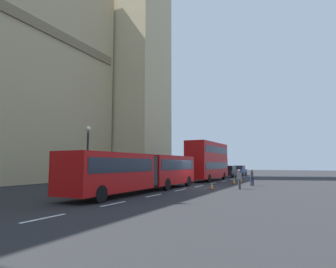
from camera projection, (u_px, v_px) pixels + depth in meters
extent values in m
plane|color=#262628|center=(194.00, 187.00, 26.83)|extent=(160.00, 160.00, 0.00)
cube|color=silver|center=(44.00, 218.00, 11.54)|extent=(2.20, 0.16, 0.01)
cube|color=silver|center=(113.00, 204.00, 15.65)|extent=(2.20, 0.16, 0.01)
cube|color=silver|center=(154.00, 195.00, 19.77)|extent=(2.20, 0.16, 0.01)
cube|color=silver|center=(180.00, 190.00, 23.88)|extent=(2.20, 0.16, 0.01)
cube|color=silver|center=(199.00, 186.00, 28.00)|extent=(2.20, 0.16, 0.01)
cube|color=silver|center=(213.00, 183.00, 32.11)|extent=(2.20, 0.16, 0.01)
cube|color=silver|center=(224.00, 181.00, 36.23)|extent=(2.20, 0.16, 0.01)
cube|color=silver|center=(232.00, 179.00, 40.34)|extent=(2.20, 0.16, 0.01)
cube|color=silver|center=(239.00, 178.00, 44.45)|extent=(2.20, 0.16, 0.01)
cube|color=#C6B284|center=(136.00, 22.00, 49.62)|extent=(9.16, 9.16, 53.41)
cube|color=#B20F0F|center=(166.00, 170.00, 26.19)|extent=(7.53, 2.50, 2.50)
cube|color=#1E232D|center=(166.00, 165.00, 26.24)|extent=(6.93, 2.54, 0.90)
cube|color=#B20F0F|center=(109.00, 172.00, 18.65)|extent=(7.53, 2.50, 2.50)
cube|color=#1E232D|center=(109.00, 165.00, 18.69)|extent=(6.93, 2.54, 0.90)
cylinder|color=#2D2D2D|center=(143.00, 171.00, 22.42)|extent=(2.38, 2.38, 2.25)
cylinder|color=black|center=(188.00, 181.00, 27.74)|extent=(1.00, 0.30, 1.00)
cylinder|color=black|center=(167.00, 184.00, 23.56)|extent=(1.00, 0.30, 1.00)
cylinder|color=black|center=(100.00, 194.00, 16.02)|extent=(1.00, 0.30, 1.00)
cube|color=#B20F0F|center=(208.00, 168.00, 37.11)|extent=(10.46, 2.50, 2.40)
cube|color=#1E232D|center=(208.00, 166.00, 37.15)|extent=(9.42, 2.54, 0.84)
cube|color=#B20F0F|center=(208.00, 151.00, 37.35)|extent=(10.25, 2.50, 2.10)
cube|color=#1E232D|center=(208.00, 150.00, 37.36)|extent=(9.42, 2.54, 0.84)
cylinder|color=black|center=(224.00, 176.00, 39.50)|extent=(1.00, 0.30, 1.00)
cylinder|color=black|center=(209.00, 178.00, 33.52)|extent=(1.00, 0.30, 1.00)
cube|color=black|center=(229.00, 173.00, 47.08)|extent=(4.40, 1.80, 0.90)
cube|color=black|center=(229.00, 168.00, 46.98)|extent=(2.46, 1.66, 0.70)
cylinder|color=black|center=(236.00, 175.00, 47.94)|extent=(0.64, 0.30, 0.64)
cylinder|color=black|center=(232.00, 176.00, 45.42)|extent=(0.64, 0.30, 0.64)
cube|color=navy|center=(240.00, 172.00, 52.76)|extent=(4.40, 1.80, 0.90)
cube|color=black|center=(239.00, 167.00, 52.67)|extent=(2.46, 1.66, 0.70)
cylinder|color=black|center=(246.00, 174.00, 53.63)|extent=(0.64, 0.30, 0.64)
cylinder|color=black|center=(243.00, 174.00, 51.11)|extent=(0.64, 0.30, 0.64)
cube|color=black|center=(212.00, 189.00, 24.41)|extent=(0.36, 0.36, 0.03)
cone|color=orange|center=(212.00, 186.00, 24.44)|extent=(0.28, 0.28, 0.55)
cylinder|color=white|center=(212.00, 186.00, 24.45)|extent=(0.17, 0.17, 0.08)
cube|color=black|center=(234.00, 184.00, 31.07)|extent=(0.36, 0.36, 0.03)
cone|color=orange|center=(234.00, 181.00, 31.10)|extent=(0.28, 0.28, 0.55)
cylinder|color=white|center=(234.00, 181.00, 31.11)|extent=(0.17, 0.17, 0.08)
cube|color=black|center=(241.00, 182.00, 33.67)|extent=(0.36, 0.36, 0.03)
cone|color=orange|center=(241.00, 180.00, 33.70)|extent=(0.28, 0.28, 0.55)
cylinder|color=white|center=(241.00, 180.00, 33.70)|extent=(0.17, 0.17, 0.08)
cylinder|color=black|center=(86.00, 189.00, 23.10)|extent=(0.32, 0.32, 0.30)
cylinder|color=black|center=(87.00, 161.00, 23.33)|extent=(0.16, 0.16, 4.80)
sphere|color=beige|center=(88.00, 129.00, 23.60)|extent=(0.44, 0.44, 0.44)
cylinder|color=#333333|center=(239.00, 184.00, 24.61)|extent=(0.16, 0.16, 0.86)
cylinder|color=#333333|center=(240.00, 184.00, 24.78)|extent=(0.16, 0.16, 0.86)
cube|color=#3F3F47|center=(239.00, 176.00, 24.77)|extent=(0.27, 0.42, 0.60)
sphere|color=#936B4C|center=(239.00, 171.00, 24.81)|extent=(0.22, 0.22, 0.22)
cylinder|color=#262D4C|center=(251.00, 181.00, 28.52)|extent=(0.16, 0.16, 0.86)
cylinder|color=#262D4C|center=(253.00, 181.00, 28.49)|extent=(0.16, 0.16, 0.86)
cube|color=#3F3F47|center=(252.00, 174.00, 28.58)|extent=(0.45, 0.35, 0.60)
sphere|color=#936B4C|center=(252.00, 170.00, 28.63)|extent=(0.22, 0.22, 0.22)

